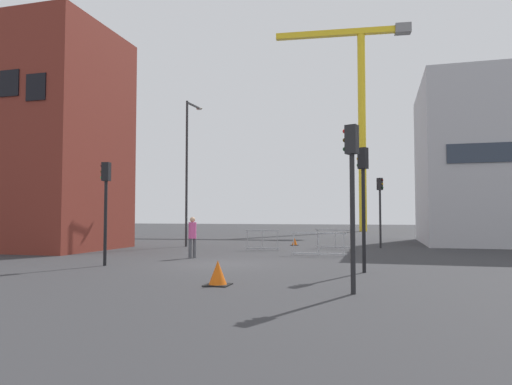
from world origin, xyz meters
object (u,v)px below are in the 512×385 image
Objects in this scene: traffic_light_verge at (380,201)px; pedestrian_walking at (192,234)px; construction_crane at (359,98)px; traffic_light_near at (363,189)px; traffic_light_median at (352,180)px; streetlamp_tall at (188,162)px; traffic_light_island at (106,196)px; traffic_cone_by_barrier at (218,274)px; traffic_cone_on_verge at (295,242)px.

traffic_light_verge is 11.90m from pedestrian_walking.
construction_crane is 41.93m from traffic_light_near.
streetlamp_tall is at bearing 125.81° from traffic_light_median.
streetlamp_tall is 2.15× the size of traffic_light_near.
traffic_light_island is (1.31, -10.71, -2.51)m from streetlamp_tall.
traffic_cone_by_barrier is at bearing 172.75° from traffic_light_median.
traffic_cone_by_barrier is (5.70, -3.48, -2.29)m from traffic_light_island.
traffic_light_near is 1.01× the size of traffic_light_median.
construction_crane is at bearing 83.63° from traffic_cone_on_verge.
traffic_light_verge reaches higher than traffic_cone_on_verge.
traffic_cone_on_verge is at bearing 73.68° from pedestrian_walking.
traffic_light_verge reaches higher than traffic_cone_by_barrier.
construction_crane reaches higher than traffic_light_island.
streetlamp_tall is 2.18× the size of traffic_light_median.
construction_crane is 5.93× the size of traffic_light_near.
traffic_light_island reaches higher than traffic_cone_on_verge.
traffic_light_island is at bearing 148.60° from traffic_cone_by_barrier.
traffic_cone_on_verge is at bearing 70.29° from traffic_light_island.
construction_crane is 2.76× the size of streetlamp_tall.
pedestrian_walking is at bearing -132.69° from traffic_light_verge.
traffic_cone_by_barrier is at bearing -105.01° from traffic_light_verge.
traffic_cone_on_verge is (6.07, 2.58, -4.89)m from streetlamp_tall.
construction_crane is 39.78m from pedestrian_walking.
pedestrian_walking is (3.26, -7.03, -4.06)m from streetlamp_tall.
streetlamp_tall reaches higher than traffic_cone_by_barrier.
streetlamp_tall is 11.62m from traffic_light_verge.
traffic_light_near is at bearing 46.16° from traffic_cone_by_barrier.
traffic_light_near reaches higher than pedestrian_walking.
traffic_light_median is at bearing -54.19° from streetlamp_tall.
traffic_light_verge is 1.05× the size of traffic_light_island.
traffic_light_island is at bearing -117.88° from pedestrian_walking.
streetlamp_tall is at bearing 114.86° from pedestrian_walking.
streetlamp_tall is 11.08m from traffic_light_island.
traffic_light_verge is (0.56, 11.99, -0.04)m from traffic_light_near.
traffic_cone_by_barrier is at bearing -86.81° from traffic_cone_on_verge.
construction_crane is 46.03m from traffic_light_median.
traffic_light_island is 8.21× the size of traffic_cone_on_verge.
streetlamp_tall is 16.54m from traffic_cone_by_barrier.
streetlamp_tall reaches higher than traffic_light_near.
streetlamp_tall is at bearing -156.97° from traffic_cone_on_verge.
traffic_light_verge is 8.58× the size of traffic_cone_on_verge.
pedestrian_walking is (-7.43, 3.33, -1.70)m from traffic_light_near.
traffic_light_median is (1.50, -44.10, -13.09)m from construction_crane.
pedestrian_walking is 3.82× the size of traffic_cone_on_verge.
traffic_cone_on_verge is at bearing 104.64° from traffic_light_median.
traffic_cone_by_barrier reaches higher than traffic_cone_on_verge.
traffic_cone_by_barrier is (-3.56, 0.45, -2.40)m from traffic_light_median.
traffic_light_verge is at bearing -85.53° from construction_crane.
construction_crane is 51.79× the size of traffic_cone_on_verge.
construction_crane is at bearing 79.06° from traffic_light_island.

